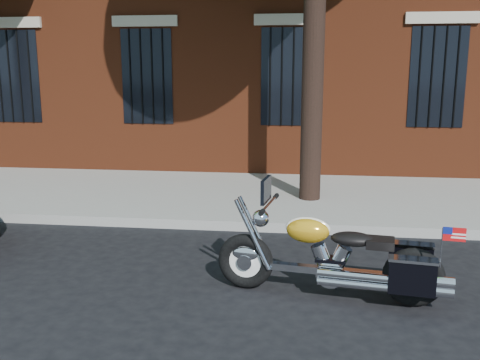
# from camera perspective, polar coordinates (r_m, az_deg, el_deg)

# --- Properties ---
(ground) EXTENTS (120.00, 120.00, 0.00)m
(ground) POSITION_cam_1_polar(r_m,az_deg,el_deg) (6.70, 3.11, -8.96)
(ground) COLOR black
(ground) RESTS_ON ground
(curb) EXTENTS (40.00, 0.16, 0.15)m
(curb) POSITION_cam_1_polar(r_m,az_deg,el_deg) (7.98, 3.83, -4.96)
(curb) COLOR gray
(curb) RESTS_ON ground
(sidewalk) EXTENTS (40.00, 3.60, 0.15)m
(sidewalk) POSITION_cam_1_polar(r_m,az_deg,el_deg) (9.79, 4.47, -1.81)
(sidewalk) COLOR gray
(sidewalk) RESTS_ON ground
(motorcycle) EXTENTS (2.42, 0.91, 1.25)m
(motorcycle) POSITION_cam_1_polar(r_m,az_deg,el_deg) (5.69, 10.46, -8.42)
(motorcycle) COLOR black
(motorcycle) RESTS_ON ground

